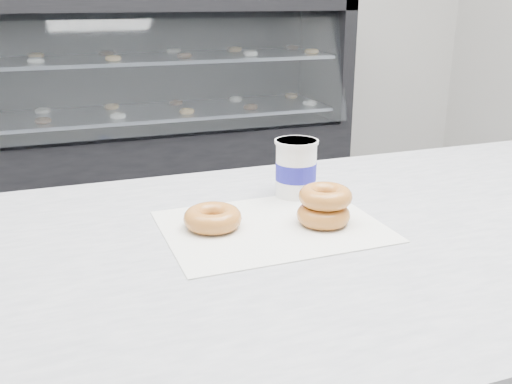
{
  "coord_description": "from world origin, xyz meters",
  "views": [
    {
      "loc": [
        -0.55,
        -1.33,
        1.25
      ],
      "look_at": [
        -0.25,
        -0.5,
        0.94
      ],
      "focal_mm": 40.0,
      "sensor_mm": 36.0,
      "label": 1
    }
  ],
  "objects_px": {
    "display_case": "(149,127)",
    "donut_single": "(213,218)",
    "coffee_cup": "(296,168)",
    "donut_stack": "(324,205)"
  },
  "relations": [
    {
      "from": "display_case",
      "to": "donut_single",
      "type": "bearing_deg",
      "value": -97.05
    },
    {
      "from": "display_case",
      "to": "coffee_cup",
      "type": "xyz_separation_m",
      "value": [
        -0.14,
        -2.54,
        0.46
      ]
    },
    {
      "from": "coffee_cup",
      "to": "donut_stack",
      "type": "bearing_deg",
      "value": -113.24
    },
    {
      "from": "donut_stack",
      "to": "coffee_cup",
      "type": "distance_m",
      "value": 0.14
    },
    {
      "from": "coffee_cup",
      "to": "display_case",
      "type": "bearing_deg",
      "value": 68.41
    },
    {
      "from": "donut_single",
      "to": "coffee_cup",
      "type": "relative_size",
      "value": 0.88
    },
    {
      "from": "display_case",
      "to": "coffee_cup",
      "type": "bearing_deg",
      "value": -93.19
    },
    {
      "from": "donut_single",
      "to": "coffee_cup",
      "type": "height_order",
      "value": "coffee_cup"
    },
    {
      "from": "donut_single",
      "to": "donut_stack",
      "type": "relative_size",
      "value": 0.83
    },
    {
      "from": "coffee_cup",
      "to": "donut_single",
      "type": "bearing_deg",
      "value": -170.25
    }
  ]
}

